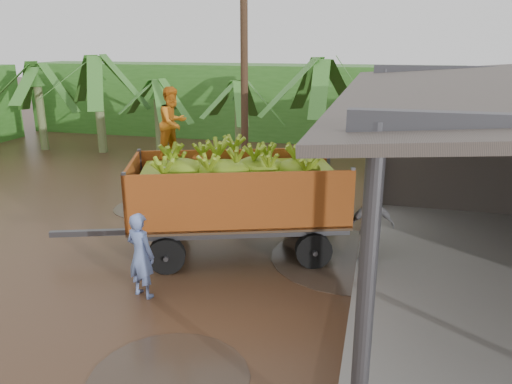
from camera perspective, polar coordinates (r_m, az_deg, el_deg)
ground at (r=11.23m, az=-15.85°, el=-8.75°), size 100.00×100.00×0.00m
hedge_north at (r=25.90m, az=-2.26°, el=10.41°), size 22.00×3.00×3.60m
banana_trailer at (r=11.30m, az=-2.22°, el=-0.07°), size 6.64×3.74×3.79m
man_blue at (r=9.77m, az=-13.03°, el=-7.05°), size 0.71×0.57×1.69m
man_grey at (r=11.07m, az=13.01°, el=-3.93°), size 1.12×0.76×1.76m
utility_pole at (r=16.42m, az=-1.35°, el=13.70°), size 1.20×0.24×7.52m
banana_plants at (r=18.72m, az=-21.00°, el=7.10°), size 24.22×20.24×4.34m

